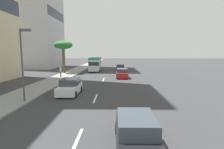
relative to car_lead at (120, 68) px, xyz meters
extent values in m
plane|color=#38383A|center=(-7.52, 3.05, -0.75)|extent=(198.00, 198.00, 0.00)
cube|color=gray|center=(-7.52, 10.51, -0.67)|extent=(162.00, 3.80, 0.15)
cube|color=silver|center=(-33.87, 3.05, -0.74)|extent=(3.20, 0.16, 0.01)
cube|color=silver|center=(-25.56, 3.05, -0.74)|extent=(3.20, 0.16, 0.01)
cube|color=silver|center=(-14.09, 3.05, -0.74)|extent=(3.20, 0.16, 0.01)
cube|color=#1E478C|center=(0.06, 0.00, -0.19)|extent=(4.19, 1.87, 0.77)
cube|color=#38424C|center=(-0.15, 0.00, 0.51)|extent=(2.30, 1.72, 0.63)
cylinder|color=black|center=(1.36, 0.86, -0.43)|extent=(0.64, 0.22, 0.64)
cylinder|color=black|center=(1.36, -0.86, -0.43)|extent=(0.64, 0.22, 0.64)
cylinder|color=black|center=(-1.24, 0.86, -0.43)|extent=(0.64, 0.22, 0.64)
cylinder|color=black|center=(-1.24, -0.86, -0.43)|extent=(0.64, 0.22, 0.64)
cube|color=white|center=(-23.93, 5.89, -0.17)|extent=(4.25, 1.83, 0.80)
cube|color=#38424C|center=(-23.72, 5.89, 0.55)|extent=(2.34, 1.68, 0.65)
cylinder|color=black|center=(-25.25, 5.04, -0.43)|extent=(0.64, 0.22, 0.64)
cylinder|color=black|center=(-25.25, 6.73, -0.43)|extent=(0.64, 0.22, 0.64)
cylinder|color=black|center=(-22.61, 5.04, -0.43)|extent=(0.64, 0.22, 0.64)
cylinder|color=black|center=(-22.61, 6.73, -0.43)|extent=(0.64, 0.22, 0.64)
cube|color=silver|center=(-1.15, 5.82, 0.71)|extent=(6.73, 2.27, 2.47)
cube|color=#268C66|center=(-1.15, 5.82, 2.18)|extent=(6.73, 2.27, 0.47)
cube|color=#28333D|center=(-1.15, 5.82, 1.18)|extent=(6.75, 2.27, 0.82)
cylinder|color=black|center=(-3.10, 4.74, -0.33)|extent=(0.84, 0.26, 0.84)
cylinder|color=black|center=(-3.10, 6.89, -0.33)|extent=(0.84, 0.26, 0.84)
cylinder|color=black|center=(0.81, 4.74, -0.33)|extent=(0.84, 0.26, 0.84)
cylinder|color=black|center=(0.81, 6.89, -0.33)|extent=(0.84, 0.26, 0.84)
cube|color=#A51E1E|center=(-11.69, 0.01, -0.18)|extent=(4.52, 1.87, 0.79)
cube|color=#38424C|center=(-11.92, 0.01, 0.54)|extent=(2.48, 1.72, 0.64)
cylinder|color=black|center=(-10.29, 0.87, -0.43)|extent=(0.64, 0.22, 0.64)
cylinder|color=black|center=(-10.29, -0.85, -0.43)|extent=(0.64, 0.22, 0.64)
cylinder|color=black|center=(-13.09, 0.87, -0.43)|extent=(0.64, 0.22, 0.64)
cylinder|color=black|center=(-13.09, -0.85, -0.43)|extent=(0.64, 0.22, 0.64)
cube|color=black|center=(-34.14, 0.23, -0.19)|extent=(4.41, 1.76, 0.77)
cube|color=#38424C|center=(-34.36, 0.23, 0.52)|extent=(2.43, 1.62, 0.63)
cylinder|color=black|center=(-32.77, 1.04, -0.43)|extent=(0.64, 0.22, 0.64)
cylinder|color=black|center=(-32.77, -0.58, -0.43)|extent=(0.64, 0.22, 0.64)
cylinder|color=#333338|center=(-12.44, 10.44, -0.17)|extent=(0.14, 0.14, 0.85)
cylinder|color=#333338|center=(-12.28, 10.44, -0.17)|extent=(0.14, 0.14, 0.85)
cube|color=beige|center=(-12.36, 10.44, 0.59)|extent=(0.39, 0.34, 0.68)
sphere|color=beige|center=(-12.36, 10.44, 1.05)|extent=(0.23, 0.23, 0.23)
cylinder|color=brown|center=(-5.76, 11.83, 1.98)|extent=(0.56, 0.56, 5.17)
ellipsoid|color=#2D7238|center=(-5.76, 11.83, 5.13)|extent=(3.78, 3.78, 1.70)
cylinder|color=#4C4C51|center=(-27.18, 9.01, 2.49)|extent=(0.14, 0.14, 6.17)
cube|color=#4C4C51|center=(-27.18, 8.56, 5.42)|extent=(0.24, 0.90, 0.20)
cube|color=#2D3847|center=(-15.55, 17.91, 10.90)|extent=(9.81, 0.08, 2.43)
cube|color=#2D3847|center=(9.25, 17.91, 14.24)|extent=(13.39, 0.08, 2.50)
camera|label=1|loc=(-41.76, 1.16, 3.60)|focal=28.09mm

